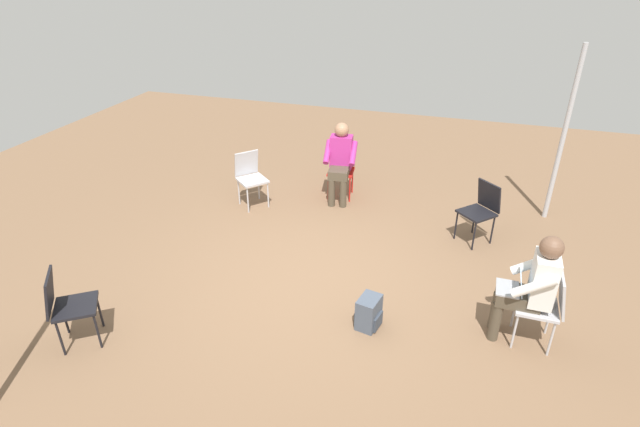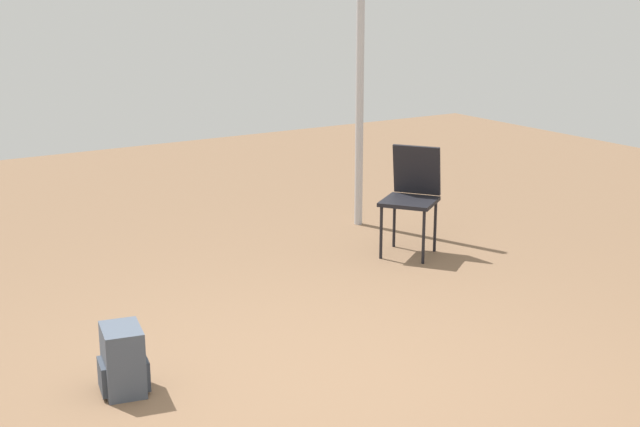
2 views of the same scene
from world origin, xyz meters
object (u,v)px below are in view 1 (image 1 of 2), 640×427
Objects in this scene: person_with_laptop at (531,284)px; person_in_magenta at (340,159)px; chair_southeast at (250,175)px; chair_southwest at (481,208)px; chair_west at (546,303)px; backpack_near_laptop_user at (369,314)px; chair_south at (342,166)px; chair_northeast at (66,303)px.

person_with_laptop is 1.00× the size of person_in_magenta.
chair_southwest is at bearing 129.75° from chair_southeast.
person_with_laptop is (0.17, -0.00, 0.20)m from chair_west.
chair_west is 3.83m from person_in_magenta.
person_with_laptop reaches higher than backpack_near_laptop_user.
chair_southeast is at bearing 24.01° from chair_south.
chair_northeast is at bearing 83.96° from chair_southwest.
chair_southeast is 0.69× the size of person_in_magenta.
chair_northeast and chair_south have the same top height.
chair_southwest reaches higher than backpack_near_laptop_user.
backpack_near_laptop_user is (1.04, 2.20, -0.34)m from chair_southwest.
person_with_laptop is (-3.92, 2.00, 0.20)m from chair_southeast.
chair_south is at bearing 45.29° from person_with_laptop.
chair_northeast reaches higher than backpack_near_laptop_user.
chair_southwest is 0.69× the size of person_in_magenta.
chair_southeast is 0.69× the size of person_with_laptop.
chair_west is at bearing 130.36° from person_in_magenta.
chair_west is 0.69× the size of person_with_laptop.
backpack_near_laptop_user is (-1.11, 2.87, -0.54)m from person_in_magenta.
chair_south reaches higher than backpack_near_laptop_user.
chair_southwest is 1.99m from person_with_laptop.
chair_southeast is (4.09, -2.01, 0.00)m from chair_west.
chair_south is at bearing 47.02° from chair_west.
chair_northeast is 1.00× the size of chair_southwest.
chair_south and chair_southeast have the same top height.
person_with_laptop is at bearing 127.06° from chair_south.
chair_northeast is at bearing 22.07° from backpack_near_laptop_user.
person_with_laptop is (-2.67, 2.76, 0.20)m from chair_south.
chair_southwest is at bearing 155.75° from person_in_magenta.
chair_northeast and chair_west have the same top height.
backpack_near_laptop_user is (1.71, 0.27, -0.34)m from chair_west.
person_with_laptop and person_in_magenta have the same top height.
backpack_near_laptop_user is at bearing 101.45° from person_with_laptop.
person_with_laptop is (-4.35, -1.42, 0.20)m from chair_northeast.
chair_southwest is at bearing 15.65° from person_with_laptop.
person_in_magenta reaches higher than chair_south.
chair_northeast is 4.36m from person_in_magenta.
person_with_laptop is at bearing 147.46° from chair_southwest.
chair_southeast is 2.36× the size of backpack_near_laptop_user.
person_in_magenta is at bearing 90.00° from chair_south.
chair_northeast is 1.00× the size of chair_south.
backpack_near_laptop_user is at bearing 107.67° from chair_southwest.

